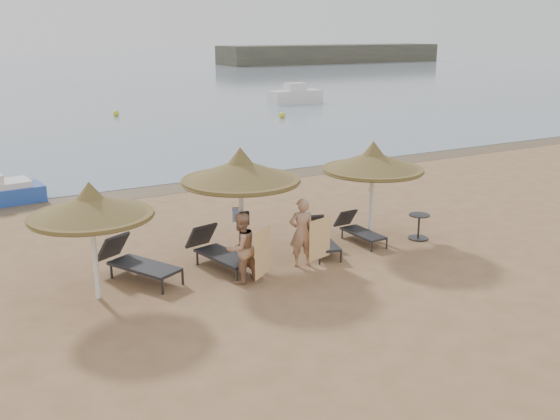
% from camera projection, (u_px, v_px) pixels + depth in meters
% --- Properties ---
extents(ground, '(160.00, 160.00, 0.00)m').
position_uv_depth(ground, '(287.00, 283.00, 13.73)').
color(ground, '#9B734D').
rests_on(ground, ground).
extents(wet_sand_strip, '(200.00, 1.60, 0.01)m').
position_uv_depth(wet_sand_strip, '(152.00, 191.00, 21.61)').
color(wet_sand_strip, brown).
rests_on(wet_sand_strip, ground).
extents(palapa_left, '(2.51, 2.51, 2.49)m').
position_uv_depth(palapa_left, '(91.00, 206.00, 12.41)').
color(palapa_left, white).
rests_on(palapa_left, ground).
extents(palapa_center, '(2.81, 2.81, 2.78)m').
position_uv_depth(palapa_center, '(241.00, 171.00, 14.40)').
color(palapa_center, white).
rests_on(palapa_center, ground).
extents(palapa_right, '(2.66, 2.66, 2.63)m').
position_uv_depth(palapa_right, '(373.00, 162.00, 16.06)').
color(palapa_right, white).
rests_on(palapa_right, ground).
extents(lounger_far_left, '(1.55, 2.16, 0.93)m').
position_uv_depth(lounger_far_left, '(135.00, 261.00, 13.87)').
color(lounger_far_left, '#2C2B2D').
rests_on(lounger_far_left, ground).
extents(lounger_near_left, '(1.09, 2.12, 0.91)m').
position_uv_depth(lounger_near_left, '(218.00, 250.00, 14.57)').
color(lounger_near_left, '#2C2B2D').
rests_on(lounger_near_left, ground).
extents(lounger_near_right, '(1.02, 1.87, 0.80)m').
position_uv_depth(lounger_near_right, '(318.00, 237.00, 15.67)').
color(lounger_near_right, '#2C2B2D').
rests_on(lounger_near_right, ground).
extents(lounger_far_right, '(0.60, 1.65, 0.73)m').
position_uv_depth(lounger_far_right, '(358.00, 229.00, 16.39)').
color(lounger_far_right, '#2C2B2D').
rests_on(lounger_far_right, ground).
extents(side_table, '(0.56, 0.56, 0.68)m').
position_uv_depth(side_table, '(419.00, 227.00, 16.55)').
color(side_table, '#2C2B2D').
rests_on(side_table, ground).
extents(person_left, '(0.96, 0.76, 1.83)m').
position_uv_depth(person_left, '(241.00, 242.00, 13.54)').
color(person_left, tan).
rests_on(person_left, ground).
extents(person_right, '(1.00, 0.79, 1.91)m').
position_uv_depth(person_right, '(302.00, 227.00, 14.49)').
color(person_right, tan).
rests_on(person_right, ground).
extents(towel_left, '(0.62, 0.47, 1.06)m').
position_uv_depth(towel_left, '(263.00, 253.00, 13.47)').
color(towel_left, orange).
rests_on(towel_left, ground).
extents(towel_right, '(0.69, 0.19, 0.98)m').
position_uv_depth(towel_right, '(320.00, 239.00, 14.52)').
color(towel_right, orange).
rests_on(towel_right, ground).
extents(bag_patterned, '(0.28, 0.19, 0.34)m').
position_uv_depth(bag_patterned, '(238.00, 214.00, 14.86)').
color(bag_patterned, white).
rests_on(bag_patterned, ground).
extents(bag_dark, '(0.24, 0.10, 0.33)m').
position_uv_depth(bag_dark, '(244.00, 219.00, 14.58)').
color(bag_dark, black).
rests_on(bag_dark, ground).
extents(pedal_boat, '(2.23, 1.46, 0.99)m').
position_uv_depth(pedal_boat, '(7.00, 192.00, 20.03)').
color(pedal_boat, '#274FB4').
rests_on(pedal_boat, ground).
extents(buoy_mid, '(0.39, 0.39, 0.39)m').
position_uv_depth(buoy_mid, '(116.00, 113.00, 40.22)').
color(buoy_mid, gold).
rests_on(buoy_mid, ground).
extents(buoy_right, '(0.40, 0.40, 0.40)m').
position_uv_depth(buoy_right, '(282.00, 115.00, 39.31)').
color(buoy_right, gold).
rests_on(buoy_right, ground).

